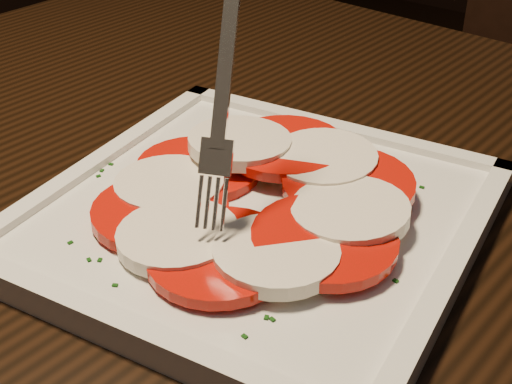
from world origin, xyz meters
name	(u,v)px	position (x,y,z in m)	size (l,w,h in m)	color
table	(352,309)	(-0.26, 0.30, 0.65)	(1.25, 0.88, 0.75)	black
plate	(256,219)	(-0.31, 0.23, 0.76)	(0.30, 0.30, 0.01)	white
caprese_salad	(256,197)	(-0.31, 0.23, 0.78)	(0.25, 0.24, 0.03)	red
fork	(229,72)	(-0.32, 0.22, 0.87)	(0.04, 0.09, 0.17)	white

